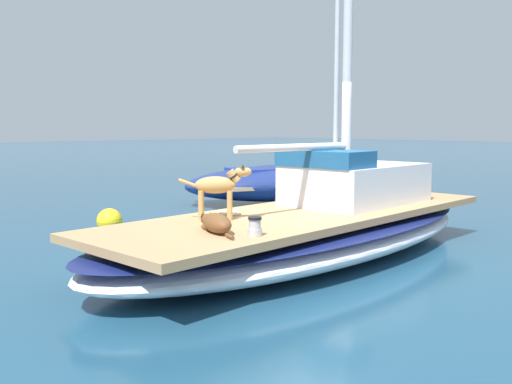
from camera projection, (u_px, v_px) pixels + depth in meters
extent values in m
plane|color=navy|center=(307.00, 257.00, 8.08)|extent=(120.00, 120.00, 0.00)
ellipsoid|color=white|center=(308.00, 238.00, 8.05)|extent=(2.89, 7.33, 0.56)
ellipsoid|color=navy|center=(308.00, 225.00, 8.03)|extent=(2.91, 7.36, 0.08)
cube|color=tan|center=(308.00, 215.00, 8.01)|extent=(2.41, 6.73, 0.10)
cylinder|color=silver|center=(296.00, 147.00, 7.80)|extent=(0.10, 2.20, 0.10)
cube|color=silver|center=(356.00, 184.00, 8.83)|extent=(1.52, 2.27, 0.60)
cube|color=navy|center=(325.00, 159.00, 8.26)|extent=(1.37, 0.77, 0.24)
ellipsoid|color=brown|center=(217.00, 223.00, 6.37)|extent=(0.65, 0.44, 0.22)
ellipsoid|color=brown|center=(206.00, 219.00, 6.70)|extent=(0.23, 0.19, 0.13)
cone|color=black|center=(203.00, 215.00, 6.68)|extent=(0.05, 0.05, 0.05)
cone|color=black|center=(210.00, 214.00, 6.72)|extent=(0.05, 0.05, 0.05)
cylinder|color=brown|center=(206.00, 227.00, 6.54)|extent=(0.19, 0.11, 0.06)
cylinder|color=brown|center=(216.00, 227.00, 6.59)|extent=(0.19, 0.11, 0.06)
cylinder|color=brown|center=(230.00, 236.00, 6.02)|extent=(0.18, 0.10, 0.04)
ellipsoid|color=tan|center=(215.00, 185.00, 7.23)|extent=(0.50, 0.54, 0.22)
cylinder|color=tan|center=(230.00, 204.00, 7.34)|extent=(0.07, 0.07, 0.38)
cylinder|color=tan|center=(230.00, 205.00, 7.21)|extent=(0.07, 0.07, 0.38)
cylinder|color=tan|center=(201.00, 204.00, 7.32)|extent=(0.07, 0.07, 0.38)
cylinder|color=tan|center=(201.00, 206.00, 7.19)|extent=(0.07, 0.07, 0.38)
cylinder|color=tan|center=(234.00, 176.00, 7.23)|extent=(0.20, 0.21, 0.19)
ellipsoid|color=tan|center=(243.00, 172.00, 7.23)|extent=(0.24, 0.25, 0.13)
cone|color=#45331C|center=(243.00, 167.00, 7.27)|extent=(0.05, 0.05, 0.06)
cone|color=#45331C|center=(243.00, 167.00, 7.18)|extent=(0.05, 0.05, 0.06)
torus|color=black|center=(234.00, 176.00, 7.23)|extent=(0.18, 0.18, 0.10)
cylinder|color=tan|center=(187.00, 183.00, 7.21)|extent=(0.18, 0.20, 0.12)
cylinder|color=#B7B7BC|center=(255.00, 232.00, 6.20)|extent=(0.16, 0.16, 0.08)
cylinder|color=#B7B7BC|center=(255.00, 224.00, 6.19)|extent=(0.13, 0.13, 0.10)
cylinder|color=black|center=(255.00, 218.00, 6.18)|extent=(0.15, 0.15, 0.03)
torus|color=beige|center=(229.00, 213.00, 7.68)|extent=(0.32, 0.32, 0.04)
ellipsoid|color=navy|center=(312.00, 181.00, 14.21)|extent=(4.17, 6.93, 0.94)
cube|color=tan|center=(312.00, 182.00, 14.21)|extent=(3.56, 6.16, 0.08)
cube|color=silver|center=(329.00, 170.00, 14.37)|extent=(1.74, 2.25, 0.52)
cube|color=navy|center=(270.00, 175.00, 13.72)|extent=(1.65, 2.22, 0.36)
cylinder|color=silver|center=(337.00, 42.00, 14.07)|extent=(0.12, 0.12, 6.93)
sphere|color=yellow|center=(110.00, 221.00, 9.81)|extent=(0.44, 0.44, 0.44)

